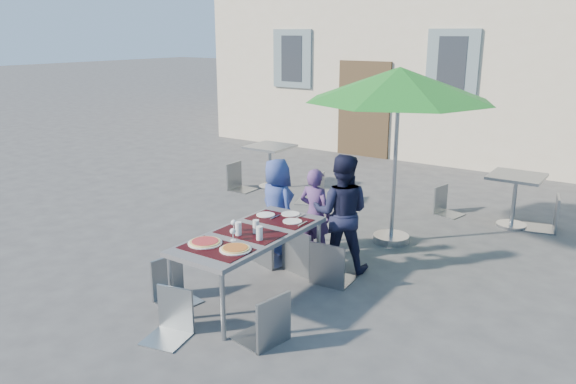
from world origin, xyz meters
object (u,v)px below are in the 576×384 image
Objects in this scene: dining_table at (250,238)px; chair_5 at (169,287)px; cafe_table_1 at (515,190)px; bg_chair_r_1 at (552,192)px; bg_chair_l_0 at (238,160)px; patio_umbrella at (399,86)px; child_2 at (341,213)px; child_0 at (277,206)px; bg_chair_r_0 at (315,170)px; child_1 at (315,214)px; pizza_near_left at (205,242)px; chair_0 at (268,217)px; chair_3 at (171,255)px; pizza_near_right at (235,249)px; bg_chair_l_1 at (447,184)px; chair_4 at (266,289)px; cafe_table_0 at (270,158)px; chair_2 at (331,237)px; chair_1 at (303,224)px.

chair_5 is at bearing -97.25° from dining_table.
bg_chair_r_1 is (0.47, 0.15, 0.02)m from cafe_table_1.
patio_umbrella is at bearing -14.72° from bg_chair_l_0.
child_2 reaches higher than bg_chair_l_0.
bg_chair_r_0 is (-0.76, 2.19, -0.06)m from child_0.
child_1 is 2.00m from patio_umbrella.
cafe_table_1 reaches higher than pizza_near_left.
chair_0 is 1.98m from chair_5.
chair_0 is at bearing -124.78° from cafe_table_1.
chair_0 is (-0.84, -0.36, -0.11)m from child_2.
chair_3 is 0.91× the size of bg_chair_r_1.
chair_5 reaches higher than cafe_table_1.
chair_0 is at bearing 113.72° from pizza_near_right.
child_0 is at bearing -132.61° from patio_umbrella.
child_2 is 1.70× the size of bg_chair_l_1.
chair_4 is 1.08× the size of chair_5.
chair_5 is 5.25m from bg_chair_l_0.
cafe_table_0 is (-2.31, 4.30, -0.19)m from pizza_near_left.
child_1 is at bearing 96.16° from pizza_near_right.
dining_table is at bearing -103.08° from patio_umbrella.
chair_2 is 4.28m from cafe_table_0.
cafe_table_0 reaches higher than pizza_near_left.
chair_1 reaches higher than bg_chair_l_1.
cafe_table_1 is (1.25, 3.28, -0.01)m from chair_2.
dining_table is 4.46m from bg_chair_l_0.
pizza_near_right is at bearing -66.28° from chair_0.
pizza_near_right is 0.32× the size of chair_2.
chair_3 is at bearing -141.26° from dining_table.
bg_chair_r_0 reaches higher than pizza_near_right.
patio_umbrella reaches higher than chair_1.
pizza_near_left is 1.80m from child_0.
chair_0 is 3.54m from bg_chair_l_0.
bg_chair_r_0 is (-1.48, 3.92, -0.20)m from pizza_near_right.
chair_2 is at bearing 47.32° from chair_3.
child_1 reaches higher than dining_table.
bg_chair_r_1 is (2.69, 3.34, -0.03)m from chair_0.
child_1 is at bearing -44.53° from cafe_table_0.
child_2 is 1.47× the size of chair_2.
bg_chair_r_1 reaches higher than bg_chair_l_1.
bg_chair_r_1 reaches higher than chair_4.
child_0 is at bearing -41.55° from bg_chair_l_0.
cafe_table_0 is at bearing 125.57° from chair_0.
cafe_table_1 is at bearing 76.91° from chair_4.
child_1 is 0.46m from chair_1.
bg_chair_r_0 is (-1.85, 2.66, -0.01)m from chair_2.
chair_2 is at bearing 177.52° from child_0.
child_2 reaches higher than pizza_near_left.
pizza_near_right is 0.39× the size of cafe_table_0.
child_2 reaches higher than bg_chair_r_0.
pizza_near_right is 0.36× the size of chair_5.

